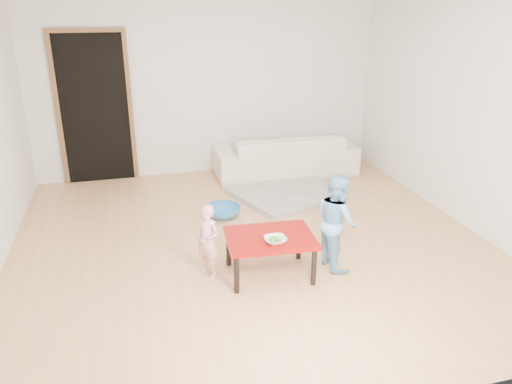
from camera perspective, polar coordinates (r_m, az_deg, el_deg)
name	(u,v)px	position (r m, az deg, el deg)	size (l,w,h in m)	color
floor	(251,241)	(5.44, -0.54, -5.65)	(5.00, 5.00, 0.01)	tan
back_wall	(208,85)	(7.40, -5.48, 12.10)	(5.00, 0.02, 2.60)	silver
right_wall	(469,111)	(6.09, 23.12, 8.56)	(0.02, 5.00, 2.60)	silver
doorway	(95,110)	(7.34, -17.93, 8.93)	(1.02, 0.08, 2.11)	brown
sofa	(285,154)	(7.44, 3.38, 4.31)	(2.07, 0.81, 0.60)	white
cushion	(267,149)	(7.15, 1.24, 4.92)	(0.43, 0.38, 0.12)	orange
red_table	(270,255)	(4.73, 1.58, -7.26)	(0.81, 0.61, 0.41)	maroon
bowl	(275,240)	(4.51, 2.23, -5.53)	(0.20, 0.20, 0.05)	white
broccoli	(275,240)	(4.51, 2.23, -5.49)	(0.12, 0.12, 0.06)	#2D5919
child_pink	(208,242)	(4.66, -5.54, -5.70)	(0.26, 0.17, 0.72)	#CE5E6D
child_blue	(337,221)	(4.84, 9.19, -3.32)	(0.46, 0.36, 0.94)	#5B99D2
basin	(223,211)	(6.03, -3.79, -2.23)	(0.42, 0.42, 0.13)	teal
blanket	(289,193)	(6.69, 3.80, -0.11)	(1.34, 1.12, 0.07)	#B7B3A1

